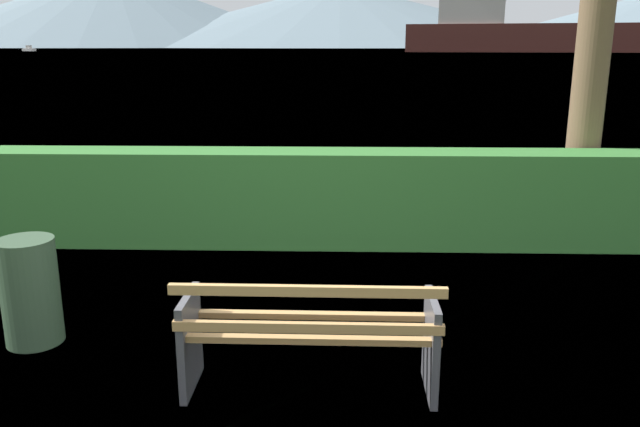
{
  "coord_description": "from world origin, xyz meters",
  "views": [
    {
      "loc": [
        0.19,
        -3.97,
        2.29
      ],
      "look_at": [
        0.0,
        2.3,
        0.63
      ],
      "focal_mm": 36.0,
      "sensor_mm": 36.0,
      "label": 1
    }
  ],
  "objects": [
    {
      "name": "ground_plane",
      "position": [
        0.0,
        0.0,
        0.0
      ],
      "size": [
        1400.0,
        1400.0,
        0.0
      ],
      "primitive_type": "plane",
      "color": "#567A38"
    },
    {
      "name": "park_bench",
      "position": [
        -0.0,
        -0.06,
        0.43
      ],
      "size": [
        1.72,
        0.58,
        0.87
      ],
      "color": "tan",
      "rests_on": "ground_plane"
    },
    {
      "name": "trash_bin",
      "position": [
        -2.22,
        0.64,
        0.42
      ],
      "size": [
        0.44,
        0.44,
        0.85
      ],
      "primitive_type": "cylinder",
      "color": "#385138",
      "rests_on": "ground_plane"
    },
    {
      "name": "water_surface",
      "position": [
        0.0,
        306.82,
        0.0
      ],
      "size": [
        620.0,
        620.0,
        0.0
      ],
      "primitive_type": "plane",
      "color": "slate",
      "rests_on": "ground_plane"
    },
    {
      "name": "sailboat_mid",
      "position": [
        -106.96,
        220.7,
        0.69
      ],
      "size": [
        4.99,
        2.93,
        1.97
      ],
      "color": "silver",
      "rests_on": "water_surface"
    },
    {
      "name": "distant_hills",
      "position": [
        1.53,
        587.6,
        28.43
      ],
      "size": [
        847.06,
        424.57,
        65.24
      ],
      "color": "slate",
      "rests_on": "ground_plane"
    },
    {
      "name": "fishing_boat_near",
      "position": [
        50.41,
        252.1,
        0.66
      ],
      "size": [
        3.92,
        3.43,
        1.9
      ],
      "color": "#335693",
      "rests_on": "water_surface"
    },
    {
      "name": "cargo_ship_large",
      "position": [
        65.35,
        196.17,
        7.08
      ],
      "size": [
        106.8,
        37.83,
        25.33
      ],
      "color": "#471E19",
      "rests_on": "water_surface"
    },
    {
      "name": "hedge_row",
      "position": [
        0.0,
        3.31,
        0.55
      ],
      "size": [
        11.83,
        0.62,
        1.11
      ],
      "primitive_type": "cube",
      "color": "#387A33",
      "rests_on": "ground_plane"
    }
  ]
}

